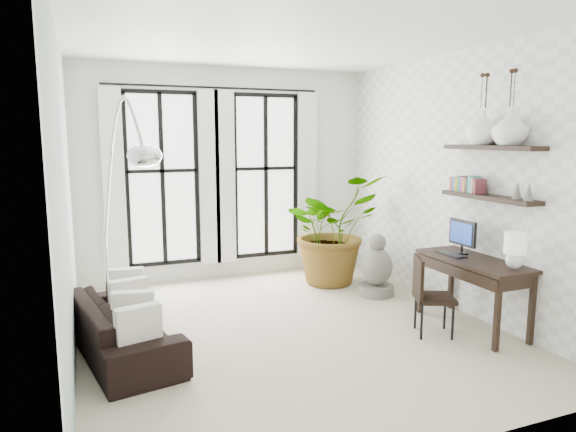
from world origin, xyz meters
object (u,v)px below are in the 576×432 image
sofa (122,326)px  desk (476,265)px  arc_lamp (123,164)px  desk_chair (427,291)px  plant (331,229)px  buddha (377,269)px

sofa → desk: 3.86m
sofa → desk: (3.74, -0.80, 0.47)m
sofa → arc_lamp: arc_lamp is taller
desk_chair → desk: bearing=16.5°
sofa → plant: size_ratio=1.18×
plant → arc_lamp: bearing=-156.9°
desk → buddha: (-0.34, 1.51, -0.38)m
desk → desk_chair: bearing=172.1°
desk → arc_lamp: 3.95m
desk_chair → buddha: (0.24, 1.43, -0.13)m
arc_lamp → sofa: bearing=-114.0°
arc_lamp → buddha: bearing=8.1°
desk_chair → buddha: desk_chair is taller
buddha → arc_lamp: bearing=-171.9°
plant → arc_lamp: 3.44m
desk → buddha: size_ratio=1.58×
desk → arc_lamp: (-3.64, 1.04, 1.15)m
plant → buddha: size_ratio=1.88×
arc_lamp → buddha: size_ratio=2.98×
desk → desk_chair: (-0.58, 0.08, -0.25)m
arc_lamp → desk_chair: bearing=-17.5°
plant → buddha: plant is taller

